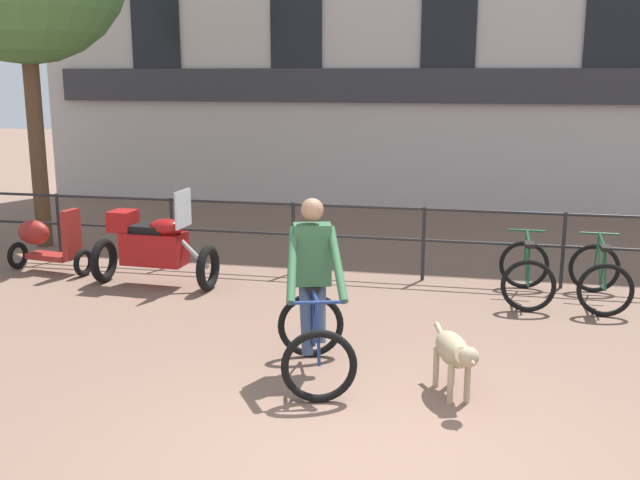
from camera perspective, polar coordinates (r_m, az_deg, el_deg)
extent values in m
plane|color=#7A5B4C|center=(5.87, 3.75, -16.66)|extent=(60.00, 60.00, 0.00)
cylinder|color=#232326|center=(12.29, -19.27, 0.94)|extent=(0.05, 0.05, 1.05)
cylinder|color=#232326|center=(11.44, -11.20, 0.58)|extent=(0.05, 0.05, 1.05)
cylinder|color=#232326|center=(10.85, -2.05, 0.16)|extent=(0.05, 0.05, 1.05)
cylinder|color=#232326|center=(10.56, 7.88, -0.30)|extent=(0.05, 0.05, 1.05)
cylinder|color=#232326|center=(10.60, 18.03, -0.76)|extent=(0.05, 0.05, 1.05)
cylinder|color=#232326|center=(10.46, 7.96, 2.35)|extent=(15.00, 0.04, 0.04)
cylinder|color=#232326|center=(10.55, 7.89, -0.02)|extent=(15.00, 0.04, 0.04)
cube|color=#333338|center=(15.73, 9.62, 11.50)|extent=(17.10, 0.12, 0.70)
torus|color=black|center=(6.68, -0.06, -9.60)|extent=(0.67, 0.26, 0.68)
torus|color=black|center=(7.71, -0.71, -6.51)|extent=(0.67, 0.26, 0.68)
cylinder|color=navy|center=(7.00, -0.34, -6.47)|extent=(0.17, 0.48, 0.60)
cylinder|color=navy|center=(7.32, -0.53, -5.88)|extent=(0.10, 0.23, 0.52)
cylinder|color=navy|center=(7.01, -0.40, -4.24)|extent=(0.22, 0.65, 0.10)
cylinder|color=navy|center=(7.51, -0.59, -7.25)|extent=(0.15, 0.43, 0.08)
cylinder|color=navy|center=(7.52, -0.65, -5.16)|extent=(0.10, 0.26, 0.47)
cylinder|color=navy|center=(6.68, -0.13, -7.19)|extent=(0.09, 0.22, 0.54)
cylinder|color=navy|center=(6.69, -0.20, -4.78)|extent=(0.47, 0.17, 0.03)
cube|color=black|center=(7.33, -0.59, -3.59)|extent=(0.18, 0.26, 0.05)
cube|color=#33603D|center=(7.25, -0.60, -1.09)|extent=(0.41, 0.31, 0.60)
sphere|color=#A87A5B|center=(7.15, -0.60, 2.34)|extent=(0.22, 0.22, 0.22)
cylinder|color=#33603D|center=(6.92, -2.14, -1.88)|extent=(0.22, 0.71, 0.60)
cylinder|color=#33603D|center=(6.95, 1.32, -1.81)|extent=(0.34, 0.69, 0.60)
cylinder|color=#384766|center=(7.32, -1.08, -6.08)|extent=(0.22, 0.32, 0.69)
cylinder|color=#384766|center=(7.31, 0.02, -5.61)|extent=(0.16, 0.32, 0.58)
ellipsoid|color=tan|center=(6.91, 10.05, -8.19)|extent=(0.45, 0.65, 0.29)
cylinder|color=tan|center=(6.70, 10.77, -8.73)|extent=(0.20, 0.20, 0.17)
sphere|color=tan|center=(6.54, 11.27, -8.73)|extent=(0.18, 0.18, 0.18)
cone|color=tan|center=(6.48, 11.52, -9.10)|extent=(0.13, 0.13, 0.10)
cylinder|color=tan|center=(7.22, 9.08, -6.77)|extent=(0.12, 0.20, 0.11)
cylinder|color=tan|center=(6.81, 9.90, -10.74)|extent=(0.06, 0.06, 0.38)
cylinder|color=tan|center=(6.86, 11.16, -10.60)|extent=(0.06, 0.06, 0.38)
cylinder|color=tan|center=(7.15, 8.84, -9.54)|extent=(0.06, 0.06, 0.38)
cylinder|color=tan|center=(7.20, 10.04, -9.43)|extent=(0.06, 0.06, 0.38)
torus|color=black|center=(10.14, -8.53, -2.11)|extent=(0.15, 0.63, 0.62)
torus|color=black|center=(10.85, -16.13, -1.50)|extent=(0.15, 0.63, 0.62)
cube|color=maroon|center=(10.42, -12.52, -0.63)|extent=(0.88, 0.45, 0.44)
ellipsoid|color=maroon|center=(10.27, -11.64, 0.93)|extent=(0.50, 0.35, 0.24)
cube|color=black|center=(10.41, -13.11, 0.85)|extent=(0.58, 0.33, 0.10)
cylinder|color=#B2B2B7|center=(10.17, -9.58, -1.02)|extent=(0.44, 0.08, 0.41)
cube|color=silver|center=(10.11, -10.40, 2.36)|extent=(0.05, 0.44, 0.50)
cube|color=maroon|center=(10.56, -14.79, 1.42)|extent=(0.34, 0.38, 0.28)
torus|color=black|center=(10.48, 15.28, -1.83)|extent=(0.66, 0.06, 0.66)
torus|color=black|center=(9.47, 15.59, -3.39)|extent=(0.66, 0.06, 0.66)
cylinder|color=#194C2D|center=(10.03, 15.47, -1.12)|extent=(0.03, 0.47, 0.58)
cylinder|color=#194C2D|center=(9.73, 15.55, -1.75)|extent=(0.03, 0.22, 0.51)
cylinder|color=#194C2D|center=(9.88, 15.58, 0.14)|extent=(0.03, 0.63, 0.10)
cylinder|color=#194C2D|center=(9.68, 15.51, -3.19)|extent=(0.03, 0.42, 0.07)
cylinder|color=#194C2D|center=(9.52, 15.63, -1.91)|extent=(0.02, 0.25, 0.46)
cylinder|color=#194C2D|center=(10.33, 15.39, -0.58)|extent=(0.03, 0.21, 0.52)
cylinder|color=#194C2D|center=(10.18, 15.50, 0.70)|extent=(0.48, 0.03, 0.03)
cube|color=black|center=(9.58, 15.68, -0.33)|extent=(0.12, 0.24, 0.05)
torus|color=black|center=(10.58, 20.17, -2.03)|extent=(0.66, 0.07, 0.66)
torus|color=black|center=(9.57, 20.91, -3.59)|extent=(0.66, 0.07, 0.66)
cylinder|color=#194C2D|center=(10.13, 20.54, -1.34)|extent=(0.04, 0.47, 0.58)
cylinder|color=#194C2D|center=(9.83, 20.75, -1.97)|extent=(0.04, 0.22, 0.51)
cylinder|color=#194C2D|center=(9.98, 20.72, -0.09)|extent=(0.04, 0.63, 0.10)
cylinder|color=#194C2D|center=(9.78, 20.74, -3.40)|extent=(0.03, 0.42, 0.07)
cylinder|color=#194C2D|center=(9.63, 20.92, -2.13)|extent=(0.03, 0.25, 0.46)
cylinder|color=#194C2D|center=(10.43, 20.34, -0.80)|extent=(0.03, 0.21, 0.52)
cylinder|color=#194C2D|center=(10.28, 20.51, 0.46)|extent=(0.48, 0.04, 0.03)
cube|color=black|center=(9.68, 20.95, -0.57)|extent=(0.12, 0.24, 0.05)
torus|color=black|center=(11.27, -17.57, -1.66)|extent=(0.14, 0.41, 0.40)
torus|color=black|center=(12.04, -22.04, -1.09)|extent=(0.14, 0.41, 0.40)
cube|color=maroon|center=(11.64, -19.89, -1.18)|extent=(0.71, 0.38, 0.08)
cube|color=maroon|center=(11.29, -18.42, 0.40)|extent=(0.15, 0.33, 0.72)
ellipsoid|color=maroon|center=(11.74, -20.99, 0.56)|extent=(0.56, 0.38, 0.36)
cylinder|color=brown|center=(13.23, -20.81, 7.50)|extent=(0.26, 0.26, 3.74)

